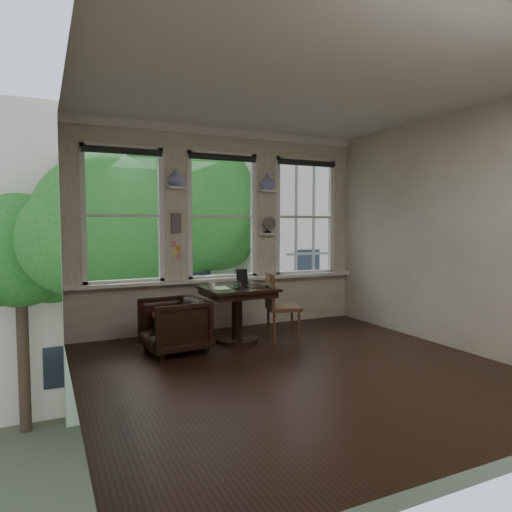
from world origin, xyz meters
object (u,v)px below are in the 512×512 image
table (237,315)px  mug (212,286)px  side_chair_right (283,307)px  laptop (258,286)px  armchair_left (174,325)px

table → mug: 0.56m
side_chair_right → laptop: size_ratio=2.76×
table → laptop: bearing=-36.5°
table → armchair_left: size_ratio=1.22×
table → laptop: (0.23, -0.17, 0.39)m
laptop → table: bearing=165.6°
side_chair_right → laptop: side_chair_right is taller
table → mug: (-0.37, -0.05, 0.42)m
table → armchair_left: table is taller
laptop → armchair_left: bearing=-161.6°
side_chair_right → mug: bearing=95.6°
table → side_chair_right: side_chair_right is taller
side_chair_right → laptop: 0.48m
side_chair_right → laptop: (-0.37, 0.02, 0.30)m
laptop → mug: 0.61m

